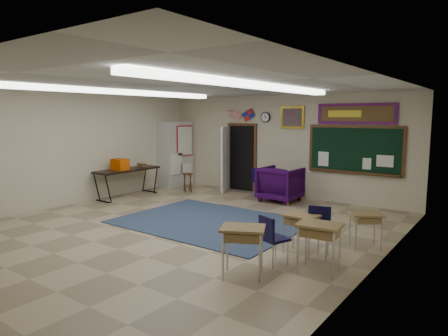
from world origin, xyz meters
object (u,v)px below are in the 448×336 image
Objects in this scene: student_desk_front_right at (366,229)px; wooden_stool at (188,182)px; student_desk_front_left at (301,232)px; folding_table at (127,182)px; wingback_armchair at (280,184)px.

wooden_stool is at bearing 124.24° from student_desk_front_right.
student_desk_front_right is at bearing 52.33° from student_desk_front_left.
student_desk_front_right is (0.82, 0.97, -0.03)m from student_desk_front_left.
student_desk_front_left is 1.04× the size of student_desk_front_right.
folding_table reaches higher than student_desk_front_left.
folding_table reaches higher than wooden_stool.
wingback_armchair is 4.19m from student_desk_front_right.
folding_table is (-3.94, -2.18, -0.03)m from wingback_armchair.
student_desk_front_left is at bearing -166.61° from student_desk_front_right.
wingback_armchair is 0.53× the size of folding_table.
wingback_armchair reaches higher than student_desk_front_right.
student_desk_front_right is at bearing -4.77° from folding_table.
folding_table is 3.43× the size of wooden_stool.
wingback_armchair is 3.06m from wooden_stool.
student_desk_front_right reaches higher than wooden_stool.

